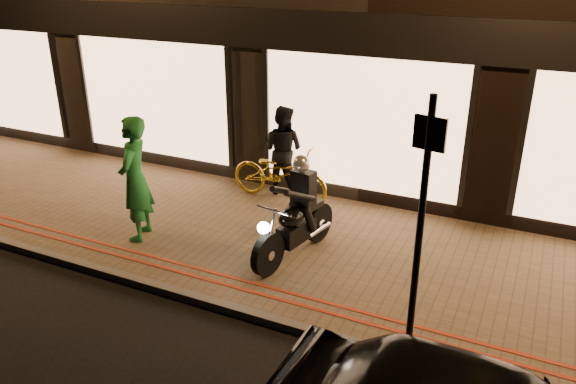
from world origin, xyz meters
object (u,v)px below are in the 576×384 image
object	(u,v)px
motorcycle	(296,219)
bicycle_gold	(280,174)
sign_post	(421,217)
person_green	(135,179)

from	to	relation	value
motorcycle	bicycle_gold	xyz separation A→B (m)	(-1.17, 1.81, -0.11)
sign_post	bicycle_gold	bearing A→B (deg)	135.64
motorcycle	person_green	world-z (taller)	person_green
motorcycle	person_green	bearing A→B (deg)	-157.43
motorcycle	bicycle_gold	size ratio (longest dim) A/B	0.99
motorcycle	bicycle_gold	bearing A→B (deg)	133.85
sign_post	person_green	distance (m)	4.77
bicycle_gold	sign_post	bearing A→B (deg)	-132.39
motorcycle	bicycle_gold	world-z (taller)	motorcycle
bicycle_gold	person_green	distance (m)	2.75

